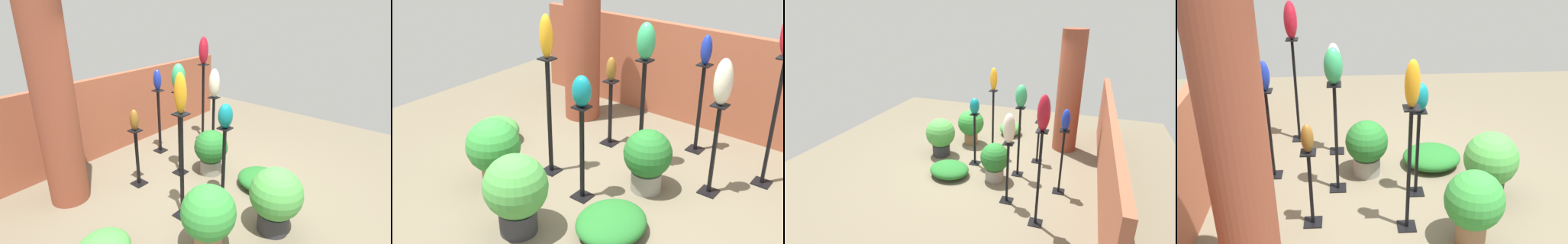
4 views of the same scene
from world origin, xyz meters
The scene contains 21 objects.
ground_plane centered at (0.00, 0.00, 0.00)m, with size 8.00×8.00×0.00m, color #6B604C.
brick_wall_back centered at (0.00, 2.29, 0.71)m, with size 5.60×0.12×1.43m, color #9E5138.
brick_pillar centered at (-1.48, 1.49, 1.33)m, with size 0.52×0.52×2.67m, color brown.
pedestal_jade centered at (0.04, 0.75, 0.64)m, with size 0.20×0.20×1.38m.
pedestal_ivory centered at (0.95, 0.77, 0.49)m, with size 0.20×0.20×1.08m.
pedestal_teal centered at (-0.10, -0.19, 0.50)m, with size 0.20×0.20×1.10m.
pedestal_bronze centered at (-0.61, 1.02, 0.41)m, with size 0.20×0.20×0.90m.
pedestal_amber centered at (-0.74, 0.00, 0.66)m, with size 0.20×0.20×1.43m.
pedestal_cobalt centered at (0.38, 1.57, 0.54)m, with size 0.20×0.20×1.19m.
pedestal_ruby centered at (1.36, 1.33, 0.71)m, with size 0.20×0.20×1.53m.
art_vase_jade centered at (0.04, 0.75, 1.59)m, with size 0.21×0.21×0.42m, color #2D9356.
art_vase_ivory centered at (0.95, 0.77, 1.33)m, with size 0.19×0.19×0.50m, color beige.
art_vase_teal centered at (-0.10, -0.19, 1.26)m, with size 0.21×0.19×0.33m, color #0F727A.
art_vase_bronze centered at (-0.61, 1.02, 1.06)m, with size 0.13×0.13×0.31m, color brown.
art_vase_amber centered at (-0.74, 0.00, 1.67)m, with size 0.14×0.15×0.48m, color orange.
art_vase_cobalt centered at (0.38, 1.57, 1.37)m, with size 0.14×0.14×0.37m, color #192D9E.
potted_plant_near_pillar centered at (0.37, 0.38, 0.42)m, with size 0.54×0.54×0.74m.
potted_plant_front_left centered at (-0.23, -1.03, 0.47)m, with size 0.63×0.63×0.84m.
potted_plant_mid_left centered at (-1.02, -0.63, 0.49)m, with size 0.61×0.61×0.83m.
foliage_bed_east centered at (-1.85, 0.14, 0.16)m, with size 0.60×0.54×0.33m, color #479942.
foliage_bed_west centered at (0.51, -0.49, 0.13)m, with size 0.67×0.76×0.25m, color #236B28.
Camera 2 is at (2.58, -3.44, 2.95)m, focal length 42.00 mm.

